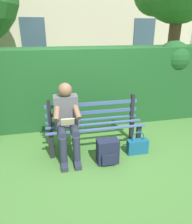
{
  "coord_description": "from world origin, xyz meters",
  "views": [
    {
      "loc": [
        0.66,
        3.16,
        1.96
      ],
      "look_at": [
        0.0,
        0.1,
        0.71
      ],
      "focal_mm": 33.6,
      "sensor_mm": 36.0,
      "label": 1
    }
  ],
  "objects_px": {
    "backpack": "(108,152)",
    "handbag": "(137,146)",
    "person_seated": "(67,119)",
    "park_bench": "(94,124)"
  },
  "relations": [
    {
      "from": "park_bench",
      "to": "backpack",
      "type": "height_order",
      "value": "park_bench"
    },
    {
      "from": "person_seated",
      "to": "backpack",
      "type": "height_order",
      "value": "person_seated"
    },
    {
      "from": "park_bench",
      "to": "handbag",
      "type": "xyz_separation_m",
      "value": [
        -0.66,
        0.39,
        -0.29
      ]
    },
    {
      "from": "park_bench",
      "to": "backpack",
      "type": "distance_m",
      "value": 0.6
    },
    {
      "from": "park_bench",
      "to": "handbag",
      "type": "bearing_deg",
      "value": 149.54
    },
    {
      "from": "park_bench",
      "to": "person_seated",
      "type": "bearing_deg",
      "value": 19.59
    },
    {
      "from": "backpack",
      "to": "handbag",
      "type": "bearing_deg",
      "value": -164.53
    },
    {
      "from": "backpack",
      "to": "handbag",
      "type": "height_order",
      "value": "handbag"
    },
    {
      "from": "park_bench",
      "to": "handbag",
      "type": "distance_m",
      "value": 0.82
    },
    {
      "from": "person_seated",
      "to": "handbag",
      "type": "distance_m",
      "value": 1.26
    }
  ]
}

